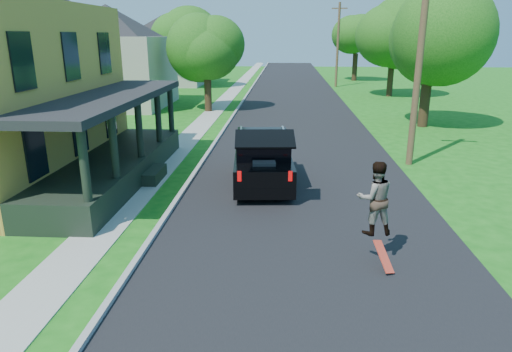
# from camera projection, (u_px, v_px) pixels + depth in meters

# --- Properties ---
(ground) EXTENTS (140.00, 140.00, 0.00)m
(ground) POSITION_uv_depth(u_px,v_px,m) (310.00, 264.00, 10.64)
(ground) COLOR #135F13
(ground) RESTS_ON ground
(street) EXTENTS (8.00, 120.00, 0.02)m
(street) POSITION_uv_depth(u_px,v_px,m) (295.00, 117.00, 29.70)
(street) COLOR black
(street) RESTS_ON ground
(curb) EXTENTS (0.15, 120.00, 0.12)m
(curb) POSITION_uv_depth(u_px,v_px,m) (233.00, 116.00, 29.95)
(curb) COLOR gray
(curb) RESTS_ON ground
(sidewalk) EXTENTS (1.30, 120.00, 0.03)m
(sidewalk) POSITION_uv_depth(u_px,v_px,m) (210.00, 116.00, 30.05)
(sidewalk) COLOR #999B92
(sidewalk) RESTS_ON ground
(front_walk) EXTENTS (6.50, 1.20, 0.03)m
(front_walk) POSITION_uv_depth(u_px,v_px,m) (45.00, 178.00, 16.94)
(front_walk) COLOR #999B92
(front_walk) RESTS_ON ground
(neighbor_house_mid) EXTENTS (12.78, 12.78, 8.30)m
(neighbor_house_mid) POSITION_uv_depth(u_px,v_px,m) (109.00, 48.00, 33.11)
(neighbor_house_mid) COLOR #9A9688
(neighbor_house_mid) RESTS_ON ground
(neighbor_house_far) EXTENTS (12.78, 12.78, 8.30)m
(neighbor_house_far) POSITION_uv_depth(u_px,v_px,m) (165.00, 44.00, 48.36)
(neighbor_house_far) COLOR #9A9688
(neighbor_house_far) RESTS_ON ground
(black_suv) EXTENTS (2.29, 5.16, 2.35)m
(black_suv) POSITION_uv_depth(u_px,v_px,m) (263.00, 160.00, 16.07)
(black_suv) COLOR black
(black_suv) RESTS_ON ground
(skateboarder) EXTENTS (0.94, 0.78, 1.74)m
(skateboarder) POSITION_uv_depth(u_px,v_px,m) (375.00, 198.00, 10.41)
(skateboarder) COLOR black
(skateboarder) RESTS_ON ground
(skateboard) EXTENTS (0.42, 0.76, 0.56)m
(skateboard) POSITION_uv_depth(u_px,v_px,m) (383.00, 257.00, 10.30)
(skateboard) COLOR #A4200E
(skateboard) RESTS_ON ground
(tree_left_mid) EXTENTS (5.13, 5.12, 7.28)m
(tree_left_mid) POSITION_uv_depth(u_px,v_px,m) (206.00, 41.00, 30.51)
(tree_left_mid) COLOR black
(tree_left_mid) RESTS_ON ground
(tree_left_far) EXTENTS (7.21, 7.05, 8.47)m
(tree_left_far) POSITION_uv_depth(u_px,v_px,m) (181.00, 32.00, 45.05)
(tree_left_far) COLOR black
(tree_left_far) RESTS_ON ground
(tree_right_near) EXTENTS (6.13, 5.82, 7.88)m
(tree_right_near) POSITION_uv_depth(u_px,v_px,m) (431.00, 36.00, 25.12)
(tree_right_near) COLOR black
(tree_right_near) RESTS_ON ground
(tree_right_mid) EXTENTS (6.79, 6.89, 8.77)m
(tree_right_mid) POSITION_uv_depth(u_px,v_px,m) (394.00, 27.00, 38.06)
(tree_right_mid) COLOR black
(tree_right_mid) RESTS_ON ground
(tree_right_far) EXTENTS (5.79, 5.52, 8.04)m
(tree_right_far) POSITION_uv_depth(u_px,v_px,m) (356.00, 34.00, 51.84)
(tree_right_far) COLOR black
(tree_right_far) RESTS_ON ground
(utility_pole_near) EXTENTS (1.68, 0.29, 9.08)m
(utility_pole_near) POSITION_uv_depth(u_px,v_px,m) (421.00, 46.00, 17.44)
(utility_pole_near) COLOR #4D3123
(utility_pole_near) RESTS_ON ground
(utility_pole_far) EXTENTS (1.54, 0.27, 8.19)m
(utility_pole_far) POSITION_uv_depth(u_px,v_px,m) (338.00, 44.00, 45.75)
(utility_pole_far) COLOR #4D3123
(utility_pole_far) RESTS_ON ground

